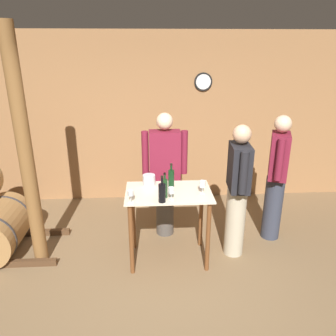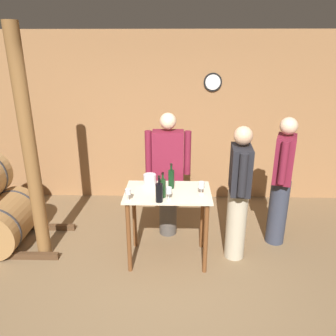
# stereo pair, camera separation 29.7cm
# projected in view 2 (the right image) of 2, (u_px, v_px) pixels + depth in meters

# --- Properties ---
(ground_plane) EXTENTS (14.00, 14.00, 0.00)m
(ground_plane) POSITION_uv_depth(u_px,v_px,m) (166.00, 308.00, 3.26)
(ground_plane) COLOR brown
(back_wall) EXTENTS (8.40, 0.08, 2.70)m
(back_wall) POSITION_uv_depth(u_px,v_px,m) (171.00, 120.00, 5.28)
(back_wall) COLOR #996B42
(back_wall) RESTS_ON ground_plane
(tasting_table) EXTENTS (0.98, 0.64, 0.90)m
(tasting_table) POSITION_uv_depth(u_px,v_px,m) (168.00, 207.00, 3.81)
(tasting_table) COLOR beige
(tasting_table) RESTS_ON ground_plane
(wooden_post) EXTENTS (0.16, 0.16, 2.70)m
(wooden_post) POSITION_uv_depth(u_px,v_px,m) (30.00, 151.00, 3.67)
(wooden_post) COLOR brown
(wooden_post) RESTS_ON ground_plane
(wine_bottle_far_left) EXTENTS (0.08, 0.08, 0.30)m
(wine_bottle_far_left) POSITION_uv_depth(u_px,v_px,m) (159.00, 192.00, 3.46)
(wine_bottle_far_left) COLOR black
(wine_bottle_far_left) RESTS_ON tasting_table
(wine_bottle_left) EXTENTS (0.06, 0.06, 0.29)m
(wine_bottle_left) POSITION_uv_depth(u_px,v_px,m) (163.00, 187.00, 3.56)
(wine_bottle_left) COLOR #193819
(wine_bottle_left) RESTS_ON tasting_table
(wine_bottle_center) EXTENTS (0.07, 0.07, 0.30)m
(wine_bottle_center) POSITION_uv_depth(u_px,v_px,m) (171.00, 179.00, 3.79)
(wine_bottle_center) COLOR black
(wine_bottle_center) RESTS_ON tasting_table
(wine_glass_near_left) EXTENTS (0.06, 0.06, 0.14)m
(wine_glass_near_left) POSITION_uv_depth(u_px,v_px,m) (128.00, 192.00, 3.47)
(wine_glass_near_left) COLOR silver
(wine_glass_near_left) RESTS_ON tasting_table
(wine_glass_near_center) EXTENTS (0.06, 0.06, 0.15)m
(wine_glass_near_center) POSITION_uv_depth(u_px,v_px,m) (169.00, 191.00, 3.50)
(wine_glass_near_center) COLOR silver
(wine_glass_near_center) RESTS_ON tasting_table
(wine_glass_near_right) EXTENTS (0.07, 0.07, 0.16)m
(wine_glass_near_right) POSITION_uv_depth(u_px,v_px,m) (201.00, 185.00, 3.62)
(wine_glass_near_right) COLOR silver
(wine_glass_near_right) RESTS_ON tasting_table
(ice_bucket) EXTENTS (0.15, 0.15, 0.13)m
(ice_bucket) POSITION_uv_depth(u_px,v_px,m) (150.00, 180.00, 3.91)
(ice_bucket) COLOR silver
(ice_bucket) RESTS_ON tasting_table
(person_host) EXTENTS (0.59, 0.24, 1.69)m
(person_host) POSITION_uv_depth(u_px,v_px,m) (168.00, 173.00, 4.30)
(person_host) COLOR #4C4742
(person_host) RESTS_ON ground_plane
(person_visitor_with_scarf) EXTENTS (0.34, 0.56, 1.68)m
(person_visitor_with_scarf) POSITION_uv_depth(u_px,v_px,m) (282.00, 180.00, 4.09)
(person_visitor_with_scarf) COLOR #333847
(person_visitor_with_scarf) RESTS_ON ground_plane
(person_visitor_bearded) EXTENTS (0.25, 0.59, 1.65)m
(person_visitor_bearded) POSITION_uv_depth(u_px,v_px,m) (239.00, 192.00, 3.80)
(person_visitor_bearded) COLOR #B7AD93
(person_visitor_bearded) RESTS_ON ground_plane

